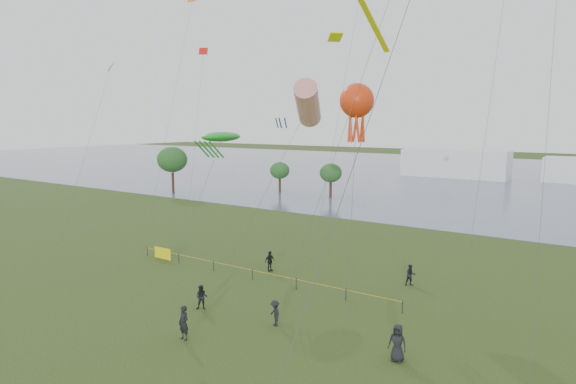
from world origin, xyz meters
The scene contains 13 objects.
lake centered at (0.00, 100.00, 0.02)m, with size 400.00×120.00×0.08m, color slate.
pavilion_left centered at (-12.00, 95.00, 3.00)m, with size 22.00×8.00×6.00m, color white.
trees centered at (-37.70, 47.77, 5.02)m, with size 29.15×14.79×7.89m.
fence centered at (-12.81, 15.16, 0.55)m, with size 24.07×0.07×1.05m.
spectator_a centered at (-5.79, 8.63, 0.81)m, with size 0.79×0.61×1.62m, color black.
spectator_b centered at (-0.38, 9.16, 0.78)m, with size 1.01×0.58×1.56m, color black.
spectator_c centered at (-6.81, 17.63, 0.83)m, with size 0.98×0.41×1.67m, color black.
spectator_d centered at (7.26, 9.07, 0.97)m, with size 0.95×0.62×1.94m, color black.
spectator_f centered at (-3.55, 4.84, 0.98)m, with size 0.71×0.47×1.96m, color black.
spectator_g centered at (3.95, 20.54, 0.79)m, with size 0.77×0.60×1.59m, color black.
kite_windsock centered at (-5.60, 21.46, 13.55)m, with size 6.37×8.02×15.53m.
kite_creature centered at (-12.38, 18.32, 10.75)m, with size 4.52×4.64×11.21m.
kite_octopus centered at (0.52, 17.96, 13.47)m, with size 3.17×6.15×14.73m.
Camera 1 is at (15.26, -13.17, 12.05)m, focal length 30.00 mm.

